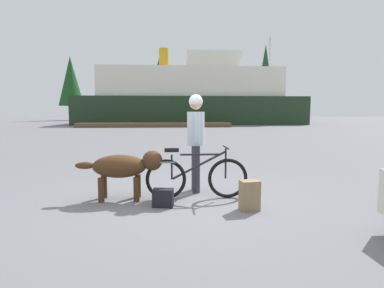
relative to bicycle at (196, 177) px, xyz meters
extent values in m
plane|color=slate|center=(-0.25, -0.05, -0.38)|extent=(160.00, 160.00, 0.00)
torus|color=black|center=(0.55, 0.00, -0.03)|extent=(0.69, 0.06, 0.69)
torus|color=black|center=(-0.52, 0.00, -0.03)|extent=(0.69, 0.06, 0.69)
cube|color=black|center=(0.07, 0.00, 0.39)|extent=(0.68, 0.03, 0.03)
cube|color=black|center=(0.05, 0.00, 0.20)|extent=(0.92, 0.03, 0.49)
cylinder|color=black|center=(-0.42, 0.00, 0.18)|extent=(0.03, 0.03, 0.42)
cylinder|color=black|center=(0.51, 0.00, 0.23)|extent=(0.03, 0.03, 0.52)
cube|color=black|center=(-0.42, 0.00, 0.47)|extent=(0.24, 0.10, 0.06)
cylinder|color=black|center=(0.51, 0.00, 0.51)|extent=(0.03, 0.44, 0.03)
cube|color=slate|center=(-0.54, 0.00, 0.27)|extent=(0.36, 0.14, 0.02)
cylinder|color=#333338|center=(0.03, 0.61, 0.06)|extent=(0.14, 0.14, 0.87)
cylinder|color=#333338|center=(0.03, 0.39, 0.06)|extent=(0.14, 0.14, 0.87)
cylinder|color=silver|center=(0.03, 0.50, 0.80)|extent=(0.32, 0.32, 0.62)
cylinder|color=silver|center=(0.03, 0.72, 0.84)|extent=(0.09, 0.09, 0.54)
cylinder|color=silver|center=(0.03, 0.28, 0.84)|extent=(0.09, 0.09, 0.54)
sphere|color=tan|center=(0.03, 0.50, 1.27)|extent=(0.24, 0.24, 0.24)
sphere|color=white|center=(0.03, 0.50, 1.30)|extent=(0.25, 0.25, 0.25)
ellipsoid|color=#472D19|center=(-1.30, 0.04, 0.20)|extent=(0.90, 0.46, 0.39)
sphere|color=#472D19|center=(-0.74, 0.04, 0.29)|extent=(0.34, 0.34, 0.34)
ellipsoid|color=#472D19|center=(-1.87, 0.04, 0.22)|extent=(0.32, 0.12, 0.12)
cylinder|color=#472D19|center=(-1.01, 0.16, -0.18)|extent=(0.10, 0.10, 0.40)
cylinder|color=#472D19|center=(-1.01, -0.09, -0.18)|extent=(0.10, 0.10, 0.40)
cylinder|color=#472D19|center=(-1.59, 0.16, -0.18)|extent=(0.10, 0.10, 0.40)
cylinder|color=#472D19|center=(-1.59, -0.09, -0.18)|extent=(0.10, 0.10, 0.40)
cube|color=#8C7251|center=(0.75, -0.68, -0.15)|extent=(0.31, 0.24, 0.46)
cube|color=black|center=(-0.56, -0.42, -0.24)|extent=(0.34, 0.22, 0.28)
cube|color=brown|center=(-1.80, 24.63, -0.18)|extent=(14.29, 2.53, 0.40)
cube|color=#1E331E|center=(2.07, 31.69, 1.16)|extent=(25.33, 8.67, 3.08)
cube|color=silver|center=(2.07, 31.69, 4.30)|extent=(20.26, 7.28, 3.20)
cube|color=silver|center=(4.60, 31.69, 6.80)|extent=(6.08, 5.20, 1.80)
cylinder|color=#BF8C19|center=(-0.97, 31.69, 7.10)|extent=(1.10, 1.10, 2.40)
ellipsoid|color=navy|center=(10.94, 29.93, 0.07)|extent=(8.36, 2.34, 0.90)
cylinder|color=#B2B2B7|center=(10.94, 29.93, 4.97)|extent=(0.14, 0.14, 8.89)
cylinder|color=#B2B2B7|center=(9.68, 29.93, 1.72)|extent=(3.76, 0.10, 0.10)
cylinder|color=#4C331E|center=(-15.97, 46.37, 0.80)|extent=(0.50, 0.50, 2.36)
cone|color=#19471E|center=(-15.97, 46.37, 5.86)|extent=(3.91, 3.91, 7.74)
cylinder|color=#4C331E|center=(3.26, 47.69, 0.82)|extent=(0.48, 0.48, 2.39)
cone|color=#1E4C28|center=(3.26, 47.69, 5.42)|extent=(3.01, 3.01, 6.82)
cylinder|color=#4C331E|center=(15.47, 45.87, 0.86)|extent=(0.48, 0.48, 2.46)
cone|color=#19471E|center=(15.47, 45.87, 7.05)|extent=(3.11, 3.11, 9.92)
cylinder|color=#4C331E|center=(-1.84, 51.17, 1.27)|extent=(0.34, 0.34, 3.30)
cone|color=#19471E|center=(-1.84, 51.17, 7.18)|extent=(4.23, 4.23, 8.52)
camera|label=1|loc=(-0.46, -5.21, 1.12)|focal=29.13mm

